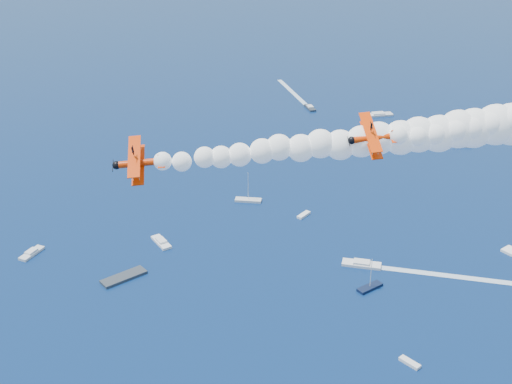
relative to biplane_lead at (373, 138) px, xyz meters
The scene contains 4 objects.
biplane_lead is the anchor object (origin of this frame).
biplane_trail 30.59m from the biplane_lead, 140.96° to the right, with size 6.91×7.75×4.67m, color #E83404, non-canonical shape.
smoke_trail_trail 2.33m from the biplane_lead, behind, with size 44.65×40.90×10.45m, color white, non-canonical shape.
boat_wakes 147.44m from the biplane_lead, 119.97° to the left, with size 150.71×117.67×0.04m.
Camera 1 is at (40.70, -50.69, 92.87)m, focal length 48.29 mm.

